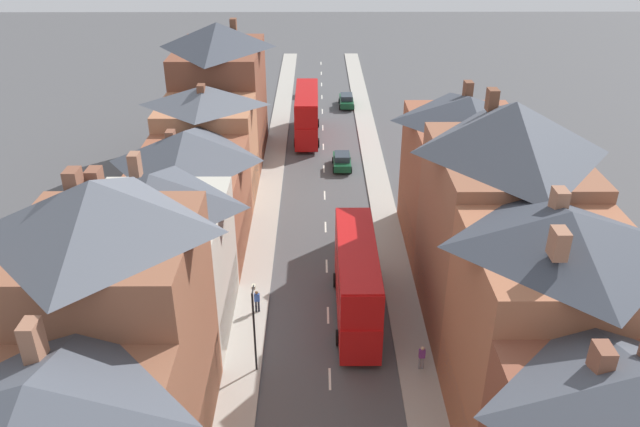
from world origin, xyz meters
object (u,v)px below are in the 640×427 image
at_px(car_parked_right_a, 309,89).
at_px(street_lamp, 254,325).
at_px(car_near_silver, 346,100).
at_px(double_decker_bus_lead, 307,113).
at_px(car_near_blue, 342,161).
at_px(pedestrian_near_right, 422,357).
at_px(double_decker_bus_mid_street, 356,279).
at_px(pedestrian_mid_left, 257,300).

distance_m(car_parked_right_a, street_lamp, 54.46).
bearing_deg(car_near_silver, double_decker_bus_lead, -114.01).
relative_size(car_near_blue, pedestrian_near_right, 2.48).
bearing_deg(double_decker_bus_mid_street, double_decker_bus_lead, 96.25).
distance_m(double_decker_bus_mid_street, car_near_silver, 43.96).
bearing_deg(car_parked_right_a, street_lamp, -92.58).
bearing_deg(car_near_blue, pedestrian_mid_left, -105.09).
height_order(double_decker_bus_lead, pedestrian_near_right, double_decker_bus_lead).
bearing_deg(car_near_blue, double_decker_bus_mid_street, -90.02).
distance_m(double_decker_bus_lead, street_lamp, 38.18).
bearing_deg(street_lamp, pedestrian_near_right, -0.77).
relative_size(double_decker_bus_lead, pedestrian_near_right, 6.71).
relative_size(pedestrian_mid_left, street_lamp, 0.29).
xyz_separation_m(double_decker_bus_mid_street, pedestrian_mid_left, (-6.45, 0.23, -1.78)).
height_order(double_decker_bus_lead, double_decker_bus_mid_street, same).
bearing_deg(pedestrian_mid_left, car_near_blue, 74.91).
relative_size(double_decker_bus_lead, car_parked_right_a, 2.44).
bearing_deg(car_parked_right_a, car_near_silver, -46.88).
distance_m(double_decker_bus_mid_street, car_parked_right_a, 49.30).
distance_m(double_decker_bus_lead, double_decker_bus_mid_street, 33.07).
distance_m(car_near_silver, street_lamp, 49.73).
distance_m(car_near_blue, pedestrian_near_right, 29.74).
bearing_deg(car_near_silver, pedestrian_near_right, -87.42).
distance_m(car_near_silver, pedestrian_mid_left, 44.35).
bearing_deg(car_near_silver, car_parked_right_a, 133.12).
bearing_deg(pedestrian_mid_left, double_decker_bus_mid_street, -2.01).
bearing_deg(pedestrian_near_right, car_near_silver, 92.58).
distance_m(car_near_blue, pedestrian_mid_left, 24.80).
bearing_deg(car_near_blue, double_decker_bus_lead, 112.53).
height_order(car_near_silver, pedestrian_near_right, pedestrian_near_right).
bearing_deg(pedestrian_near_right, car_near_blue, 96.79).
bearing_deg(double_decker_bus_lead, car_near_blue, -67.47).
relative_size(double_decker_bus_mid_street, car_near_blue, 2.71).
height_order(car_near_blue, street_lamp, street_lamp).
relative_size(double_decker_bus_lead, pedestrian_mid_left, 6.71).
relative_size(double_decker_bus_lead, street_lamp, 1.96).
bearing_deg(pedestrian_mid_left, street_lamp, -85.76).
relative_size(car_near_blue, car_near_silver, 0.90).
distance_m(pedestrian_mid_left, street_lamp, 5.90).
bearing_deg(car_parked_right_a, double_decker_bus_lead, -90.03).
xyz_separation_m(car_near_blue, pedestrian_mid_left, (-6.45, -23.95, 0.23)).
bearing_deg(pedestrian_mid_left, car_near_silver, 79.93).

